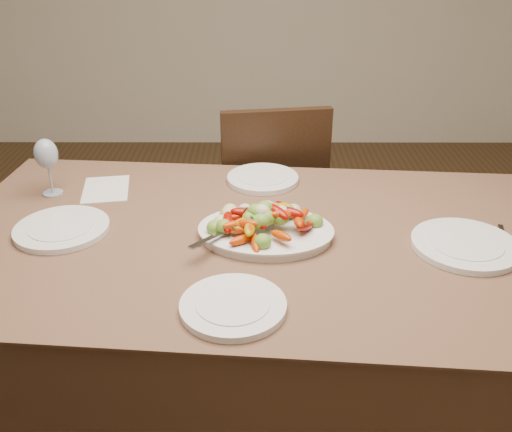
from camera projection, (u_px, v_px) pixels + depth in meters
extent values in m
cube|color=brown|center=(256.00, 337.00, 1.84)|extent=(1.92, 1.19, 0.76)
ellipsoid|color=white|center=(266.00, 234.00, 1.64)|extent=(0.40, 0.31, 0.02)
cylinder|color=white|center=(62.00, 229.00, 1.67)|extent=(0.27, 0.27, 0.02)
cylinder|color=white|center=(465.00, 245.00, 1.59)|extent=(0.30, 0.30, 0.02)
cylinder|color=white|center=(263.00, 179.00, 1.99)|extent=(0.25, 0.25, 0.02)
cylinder|color=white|center=(233.00, 306.00, 1.34)|extent=(0.25, 0.25, 0.02)
cube|color=silver|center=(106.00, 189.00, 1.94)|extent=(0.18, 0.23, 0.00)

